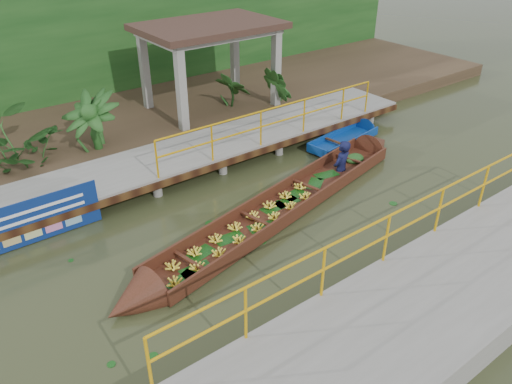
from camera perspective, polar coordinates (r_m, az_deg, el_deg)
ground at (r=11.45m, az=-0.41°, el=-4.33°), size 80.00×80.00×0.00m
land_strip at (r=17.26m, az=-15.63°, el=7.79°), size 30.00×8.00×0.45m
far_dock at (r=13.74m, az=-8.96°, el=3.88°), size 16.00×2.06×1.66m
near_dock at (r=9.67m, az=20.08°, el=-11.84°), size 18.00×2.40×1.73m
pavilion at (r=16.74m, az=-5.36°, el=17.41°), size 4.40×3.00×3.00m
foliage_backdrop at (r=18.98m, az=-19.47°, el=14.88°), size 30.00×0.80×4.00m
vendor_boat at (r=12.26m, az=4.05°, el=-0.55°), size 10.07×3.05×2.16m
moored_blue_boat at (r=16.26m, az=11.45°, el=6.55°), size 3.08×1.17×0.72m
blue_banner at (r=11.74m, az=-25.21°, el=-3.37°), size 3.38×0.04×1.06m
tropical_plants at (r=14.44m, az=-19.04°, el=7.01°), size 14.19×1.19×1.49m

